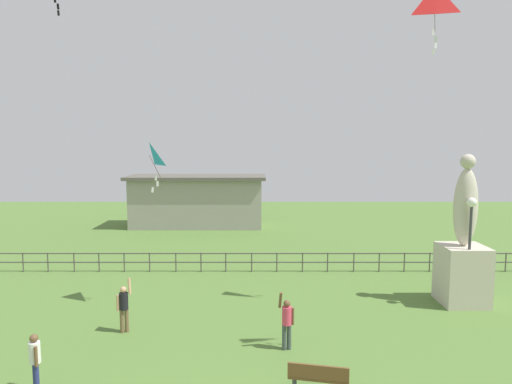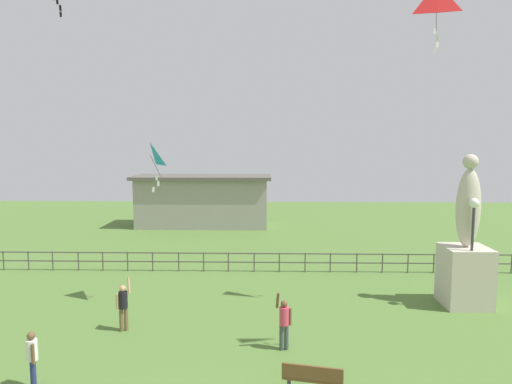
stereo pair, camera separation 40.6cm
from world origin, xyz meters
The scene contains 10 objects.
statue_monument centered at (7.57, 9.70, 1.87)m, with size 1.67×1.67×5.84m.
lamppost centered at (7.52, 9.10, 3.11)m, with size 0.36×0.36×4.25m.
park_bench centered at (1.08, 3.21, 0.46)m, with size 1.55×0.70×0.85m.
person_2 centered at (-6.02, 3.40, 0.87)m, with size 0.30×0.39×1.51m.
person_3 centered at (0.47, 5.73, 0.91)m, with size 0.49×0.29×1.82m.
person_5 centered at (-4.83, 6.98, 0.92)m, with size 0.50×0.30×1.83m.
kite_0 centered at (5.81, 9.04, 11.13)m, with size 1.22×0.74×2.42m.
kite_1 centered at (-4.40, 9.29, 5.76)m, with size 0.85×1.03×1.84m.
waterfront_railing centered at (-0.24, 14.00, 0.62)m, with size 36.05×0.06×0.95m.
pavilion_building centered at (-4.86, 26.00, 1.93)m, with size 10.18×3.88×3.81m.
Camera 1 is at (-0.46, -7.39, 6.27)m, focal length 31.64 mm.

